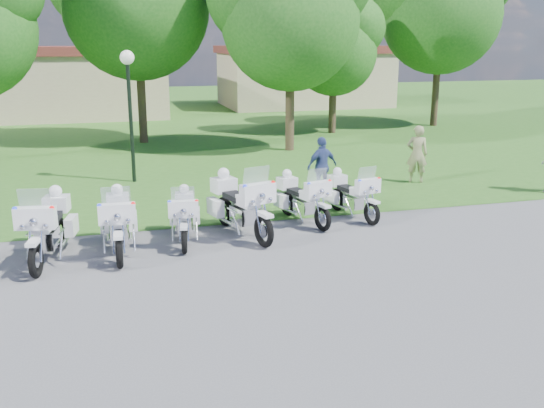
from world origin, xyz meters
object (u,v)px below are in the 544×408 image
object	(u,v)px
bystander_c	(322,166)
motorcycle_3	(118,221)
motorcycle_5	(240,204)
motorcycle_7	(351,194)
motorcycle_4	(184,215)
motorcycle_6	(301,197)
motorcycle_2	(48,226)
lamp_post	(129,84)
bystander_a	(417,154)

from	to	relation	value
bystander_c	motorcycle_3	bearing A→B (deg)	14.95
motorcycle_5	motorcycle_7	distance (m)	3.16
motorcycle_4	motorcycle_6	size ratio (longest dim) A/B	0.97
motorcycle_5	bystander_c	bearing A→B (deg)	-151.90
motorcycle_2	motorcycle_5	world-z (taller)	motorcycle_5
motorcycle_4	lamp_post	bearing A→B (deg)	-74.64
motorcycle_7	bystander_c	xyz separation A→B (m)	(0.03, 2.30, 0.26)
bystander_a	bystander_c	xyz separation A→B (m)	(-3.48, -0.77, -0.05)
motorcycle_6	motorcycle_7	xyz separation A→B (m)	(1.38, 0.11, -0.02)
bystander_a	bystander_c	bearing A→B (deg)	36.34
bystander_c	lamp_post	bearing A→B (deg)	-48.07
motorcycle_4	motorcycle_5	world-z (taller)	motorcycle_5
motorcycle_4	lamp_post	distance (m)	6.93
lamp_post	motorcycle_2	bearing A→B (deg)	-106.67
motorcycle_4	motorcycle_7	world-z (taller)	motorcycle_7
lamp_post	bystander_c	bearing A→B (deg)	-32.04
motorcycle_3	motorcycle_7	bearing A→B (deg)	-166.34
motorcycle_6	motorcycle_4	bearing A→B (deg)	-1.51
motorcycle_5	motorcycle_6	distance (m)	1.80
bystander_c	motorcycle_5	bearing A→B (deg)	27.93
motorcycle_3	lamp_post	distance (m)	7.24
motorcycle_4	motorcycle_6	world-z (taller)	motorcycle_6
motorcycle_3	bystander_c	bearing A→B (deg)	-147.22
motorcycle_2	lamp_post	bearing A→B (deg)	-96.71
motorcycle_6	bystander_a	size ratio (longest dim) A/B	1.18
motorcycle_5	lamp_post	distance (m)	7.02
motorcycle_6	motorcycle_7	bearing A→B (deg)	169.32
bystander_c	motorcycle_2	bearing A→B (deg)	10.23
motorcycle_4	lamp_post	world-z (taller)	lamp_post
motorcycle_4	motorcycle_2	bearing A→B (deg)	17.27
motorcycle_7	lamp_post	size ratio (longest dim) A/B	0.51
motorcycle_4	motorcycle_6	distance (m)	3.10
motorcycle_6	motorcycle_5	bearing A→B (deg)	4.09
motorcycle_4	bystander_c	bearing A→B (deg)	-136.39
motorcycle_2	lamp_post	size ratio (longest dim) A/B	0.61
motorcycle_6	motorcycle_7	size ratio (longest dim) A/B	1.03
motorcycle_6	bystander_c	world-z (taller)	bystander_c
bystander_a	motorcycle_4	bearing A→B (deg)	50.11
motorcycle_3	motorcycle_5	distance (m)	2.81
motorcycle_2	motorcycle_7	distance (m)	7.35
bystander_c	motorcycle_6	bearing A→B (deg)	43.59
bystander_a	motorcycle_2	bearing A→B (deg)	45.86
motorcycle_3	bystander_c	distance (m)	6.85
motorcycle_5	motorcycle_6	world-z (taller)	motorcycle_5
motorcycle_7	bystander_c	bearing A→B (deg)	-103.27
motorcycle_6	lamp_post	distance (m)	7.27
motorcycle_2	motorcycle_4	bearing A→B (deg)	-161.03
motorcycle_2	bystander_a	world-z (taller)	bystander_a
motorcycle_7	bystander_a	world-z (taller)	bystander_a
bystander_a	motorcycle_3	bearing A→B (deg)	48.47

